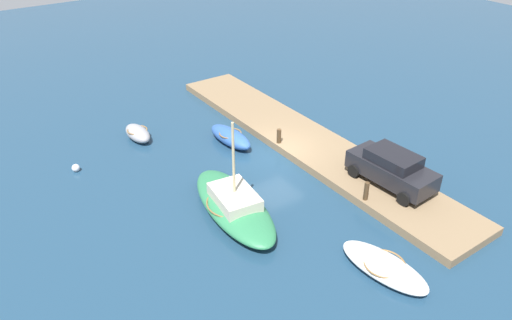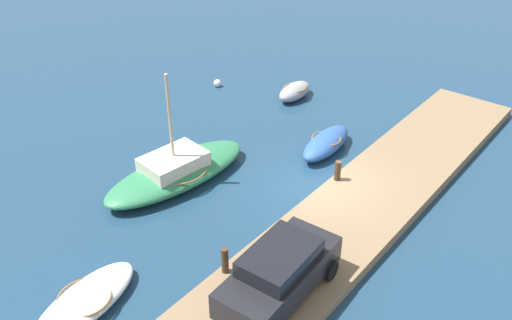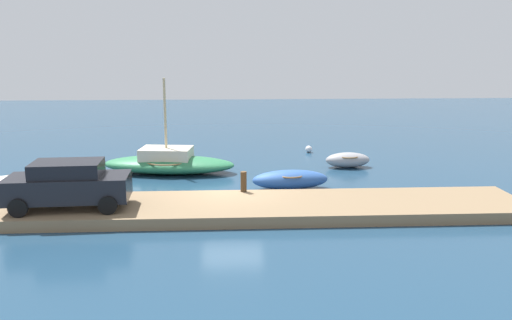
% 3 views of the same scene
% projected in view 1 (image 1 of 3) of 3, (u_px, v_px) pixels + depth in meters
% --- Properties ---
extents(ground_plane, '(84.00, 84.00, 0.00)m').
position_uv_depth(ground_plane, '(276.00, 155.00, 26.16)').
color(ground_plane, navy).
extents(dock_platform, '(21.60, 3.53, 0.42)m').
position_uv_depth(dock_platform, '(305.00, 141.00, 27.04)').
color(dock_platform, '#846B4C').
rests_on(dock_platform, ground_plane).
extents(dinghy_grey, '(2.30, 1.18, 0.77)m').
position_uv_depth(dinghy_grey, '(138.00, 133.00, 27.50)').
color(dinghy_grey, '#939399').
rests_on(dinghy_grey, ground_plane).
extents(rowboat_white, '(3.92, 2.00, 0.57)m').
position_uv_depth(rowboat_white, '(384.00, 266.00, 18.42)').
color(rowboat_white, white).
rests_on(rowboat_white, ground_plane).
extents(sailboat_green, '(6.67, 3.16, 4.59)m').
position_uv_depth(sailboat_green, '(234.00, 204.00, 21.48)').
color(sailboat_green, '#2D7A4C').
rests_on(sailboat_green, ground_plane).
extents(rowboat_blue, '(3.37, 1.44, 0.83)m').
position_uv_depth(rowboat_blue, '(230.00, 137.00, 27.07)').
color(rowboat_blue, '#2D569E').
rests_on(rowboat_blue, ground_plane).
extents(mooring_post_west, '(0.22, 0.22, 0.90)m').
position_uv_depth(mooring_post_west, '(366.00, 191.00, 21.73)').
color(mooring_post_west, '#47331E').
rests_on(mooring_post_west, dock_platform).
extents(mooring_post_mid_west, '(0.24, 0.24, 0.81)m').
position_uv_depth(mooring_post_mid_west, '(279.00, 136.00, 26.30)').
color(mooring_post_mid_west, '#47331E').
rests_on(mooring_post_mid_west, dock_platform).
extents(parked_car, '(4.29, 2.17, 1.69)m').
position_uv_depth(parked_car, '(392.00, 168.00, 22.60)').
color(parked_car, black).
rests_on(parked_car, dock_platform).
extents(marker_buoy, '(0.40, 0.40, 0.40)m').
position_uv_depth(marker_buoy, '(76.00, 168.00, 24.67)').
color(marker_buoy, silver).
rests_on(marker_buoy, ground_plane).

